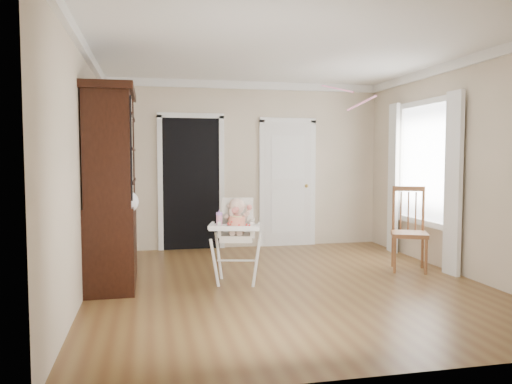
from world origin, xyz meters
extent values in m
plane|color=brown|center=(0.00, 0.00, 0.00)|extent=(5.00, 5.00, 0.00)
plane|color=white|center=(0.00, 0.00, 2.70)|extent=(5.00, 5.00, 0.00)
plane|color=beige|center=(0.00, 2.50, 1.35)|extent=(4.50, 0.00, 4.50)
plane|color=beige|center=(-2.25, 0.00, 1.35)|extent=(0.00, 5.00, 5.00)
plane|color=beige|center=(2.25, 0.00, 1.35)|extent=(0.00, 5.00, 5.00)
cube|color=black|center=(-0.90, 2.48, 1.05)|extent=(0.90, 0.03, 2.10)
cube|color=white|center=(-1.39, 2.48, 1.05)|extent=(0.08, 0.05, 2.18)
cube|color=white|center=(-0.41, 2.48, 1.05)|extent=(0.08, 0.05, 2.18)
cube|color=white|center=(-0.90, 2.48, 2.14)|extent=(1.06, 0.05, 0.08)
cube|color=white|center=(0.70, 2.48, 1.02)|extent=(0.80, 0.05, 2.05)
cube|color=white|center=(0.26, 2.48, 1.02)|extent=(0.08, 0.05, 2.13)
cube|color=white|center=(1.14, 2.48, 1.02)|extent=(0.08, 0.05, 2.13)
sphere|color=gold|center=(1.02, 2.44, 1.00)|extent=(0.06, 0.06, 0.06)
cube|color=white|center=(2.23, 0.80, 1.40)|extent=(0.02, 1.20, 1.60)
cube|color=white|center=(2.21, 0.80, 2.24)|extent=(0.06, 1.36, 0.08)
cube|color=white|center=(2.15, 0.02, 1.15)|extent=(0.08, 0.28, 2.30)
cube|color=white|center=(2.15, 1.58, 1.15)|extent=(0.08, 0.28, 2.30)
cylinder|color=white|center=(-0.85, 0.03, 0.27)|extent=(0.14, 0.10, 0.59)
cylinder|color=white|center=(-0.39, -0.08, 0.27)|extent=(0.10, 0.14, 0.59)
cylinder|color=white|center=(-0.74, 0.45, 0.27)|extent=(0.10, 0.14, 0.59)
cylinder|color=white|center=(-0.28, 0.34, 0.27)|extent=(0.14, 0.10, 0.59)
cylinder|color=white|center=(-0.58, 0.14, 0.28)|extent=(0.44, 0.13, 0.02)
cube|color=silver|center=(-0.57, 0.19, 0.54)|extent=(0.45, 0.43, 0.08)
cube|color=silver|center=(-0.75, 0.23, 0.66)|extent=(0.12, 0.33, 0.18)
cube|color=silver|center=(-0.38, 0.14, 0.66)|extent=(0.12, 0.33, 0.18)
cube|color=silver|center=(-0.53, 0.35, 0.78)|extent=(0.38, 0.15, 0.43)
cube|color=white|center=(-0.62, -0.04, 0.69)|extent=(0.63, 0.51, 0.03)
cube|color=white|center=(-0.67, -0.23, 0.71)|extent=(0.54, 0.16, 0.04)
ellipsoid|color=beige|center=(-0.56, 0.21, 0.69)|extent=(0.25, 0.22, 0.27)
sphere|color=beige|center=(-0.56, 0.21, 0.91)|extent=(0.23, 0.23, 0.19)
sphere|color=red|center=(-0.57, 0.16, 0.74)|extent=(0.14, 0.14, 0.14)
sphere|color=red|center=(-0.60, 0.14, 0.86)|extent=(0.07, 0.07, 0.07)
sphere|color=red|center=(-0.43, 0.10, 0.90)|extent=(0.06, 0.06, 0.06)
cylinder|color=silver|center=(-0.61, -0.06, 0.71)|extent=(0.24, 0.24, 0.01)
cylinder|color=red|center=(-0.61, -0.06, 0.76)|extent=(0.18, 0.18, 0.10)
cylinder|color=#F2E08C|center=(-0.59, -0.08, 0.81)|extent=(0.08, 0.08, 0.02)
cylinder|color=pink|center=(-0.78, 0.11, 0.76)|extent=(0.07, 0.07, 0.11)
cylinder|color=#A572C7|center=(-0.78, 0.11, 0.83)|extent=(0.07, 0.07, 0.03)
cone|color=#A572C7|center=(-0.78, 0.11, 0.87)|extent=(0.02, 0.02, 0.04)
cube|color=black|center=(-1.99, 0.41, 0.47)|extent=(0.52, 1.26, 0.94)
cube|color=black|center=(-1.99, 0.41, 1.57)|extent=(0.48, 1.26, 1.26)
cube|color=black|center=(-1.74, 0.10, 1.57)|extent=(0.02, 0.54, 1.10)
cube|color=black|center=(-1.74, 0.73, 1.57)|extent=(0.02, 0.54, 1.10)
cube|color=black|center=(-1.99, 0.41, 2.22)|extent=(0.57, 1.34, 0.08)
ellipsoid|color=white|center=(-1.78, 0.05, 0.99)|extent=(0.21, 0.17, 0.23)
cube|color=brown|center=(1.74, 0.34, 0.48)|extent=(0.59, 0.59, 0.05)
cylinder|color=brown|center=(1.49, 0.24, 0.24)|extent=(0.04, 0.04, 0.48)
cylinder|color=brown|center=(1.84, 0.09, 0.24)|extent=(0.04, 0.04, 0.48)
cylinder|color=brown|center=(1.65, 0.59, 0.24)|extent=(0.04, 0.04, 0.48)
cylinder|color=brown|center=(1.99, 0.44, 0.24)|extent=(0.04, 0.04, 0.48)
cylinder|color=brown|center=(1.65, 0.60, 0.78)|extent=(0.04, 0.04, 0.62)
cylinder|color=brown|center=(2.00, 0.44, 0.78)|extent=(0.04, 0.04, 0.62)
cube|color=brown|center=(1.82, 0.52, 1.06)|extent=(0.39, 0.20, 0.06)
camera|label=1|loc=(-1.56, -5.53, 1.48)|focal=35.00mm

